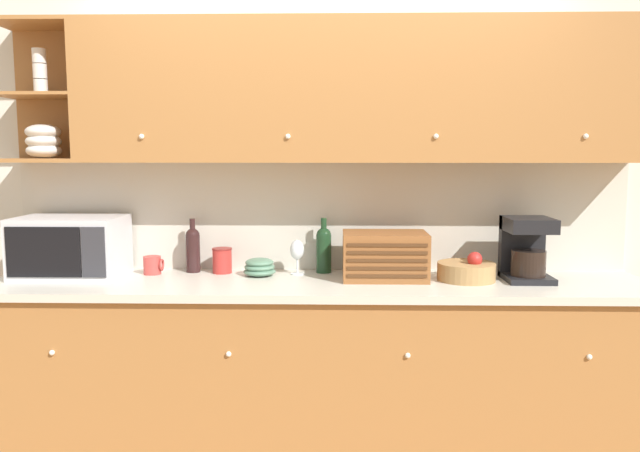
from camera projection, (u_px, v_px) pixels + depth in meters
ground_plane at (321, 425)px, 3.62m from camera, size 24.00×24.00×0.00m
wall_back at (321, 202)px, 3.50m from camera, size 5.76×0.06×2.60m
counter_unit at (320, 367)px, 3.25m from camera, size 3.38×0.66×0.92m
backsplash_panel at (321, 216)px, 3.47m from camera, size 3.36×0.01×0.60m
upper_cabinets at (351, 93)px, 3.23m from camera, size 3.36×0.35×0.73m
microwave at (71, 247)px, 3.29m from camera, size 0.54×0.38×0.32m
mug at (153, 265)px, 3.36m from camera, size 0.10×0.09×0.10m
second_wine_bottle at (193, 248)px, 3.41m from camera, size 0.08×0.08×0.30m
storage_canister at (222, 260)px, 3.39m from camera, size 0.11×0.11×0.14m
bowl_stack_on_counter at (260, 267)px, 3.32m from camera, size 0.17×0.17×0.09m
wine_glass at (297, 251)px, 3.35m from camera, size 0.08×0.08×0.19m
wine_bottle at (324, 248)px, 3.40m from camera, size 0.08×0.08×0.30m
bread_box at (385, 256)px, 3.23m from camera, size 0.43×0.30×0.24m
fruit_basket at (467, 271)px, 3.20m from camera, size 0.30×0.30×0.15m
coffee_maker at (526, 248)px, 3.20m from camera, size 0.23×0.26×0.33m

